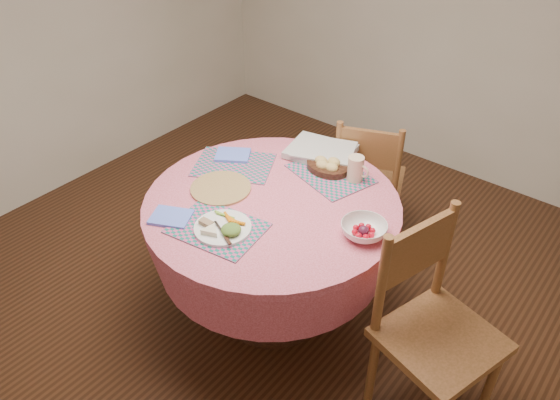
{
  "coord_description": "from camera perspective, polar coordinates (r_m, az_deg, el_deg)",
  "views": [
    {
      "loc": [
        1.36,
        -1.62,
        2.29
      ],
      "look_at": [
        0.05,
        0.0,
        0.78
      ],
      "focal_mm": 35.0,
      "sensor_mm": 36.0,
      "label": 1
    }
  ],
  "objects": [
    {
      "name": "latte_mug",
      "position": [
        2.74,
        7.94,
        3.26
      ],
      "size": [
        0.12,
        0.08,
        0.13
      ],
      "color": "beige",
      "rests_on": "placemat_back"
    },
    {
      "name": "napkin_near",
      "position": [
        2.55,
        -11.31,
        -1.76
      ],
      "size": [
        0.22,
        0.2,
        0.01
      ],
      "primitive_type": "cube",
      "rotation": [
        0.0,
        0.0,
        0.45
      ],
      "color": "#5C78EF",
      "rests_on": "dining_table"
    },
    {
      "name": "wicker_trivet",
      "position": [
        2.71,
        -6.21,
        1.24
      ],
      "size": [
        0.3,
        0.3,
        0.01
      ],
      "primitive_type": "cylinder",
      "color": "olive",
      "rests_on": "dining_table"
    },
    {
      "name": "chair_back",
      "position": [
        3.32,
        9.11,
        2.14
      ],
      "size": [
        0.53,
        0.52,
        0.89
      ],
      "rotation": [
        0.0,
        0.0,
        3.54
      ],
      "color": "brown",
      "rests_on": "ground"
    },
    {
      "name": "chair_right",
      "position": [
        2.44,
        15.54,
        -12.38
      ],
      "size": [
        0.55,
        0.56,
        0.99
      ],
      "rotation": [
        0.0,
        0.0,
        1.29
      ],
      "color": "brown",
      "rests_on": "ground"
    },
    {
      "name": "dinner_plate",
      "position": [
        2.43,
        -5.99,
        -2.87
      ],
      "size": [
        0.26,
        0.26,
        0.05
      ],
      "rotation": [
        0.0,
        0.0,
        0.03
      ],
      "color": "white",
      "rests_on": "placemat_front"
    },
    {
      "name": "placemat_front",
      "position": [
        2.46,
        -6.56,
        -2.94
      ],
      "size": [
        0.44,
        0.36,
        0.01
      ],
      "primitive_type": "cube",
      "rotation": [
        0.0,
        0.0,
        0.15
      ],
      "color": "#126A5E",
      "rests_on": "dining_table"
    },
    {
      "name": "dining_table",
      "position": [
        2.73,
        -0.82,
        -3.43
      ],
      "size": [
        1.24,
        1.24,
        0.75
      ],
      "color": "#E2698A",
      "rests_on": "ground"
    },
    {
      "name": "bread_bowl",
      "position": [
        2.82,
        4.96,
        3.62
      ],
      "size": [
        0.23,
        0.23,
        0.08
      ],
      "color": "black",
      "rests_on": "placemat_back"
    },
    {
      "name": "newspaper_stack",
      "position": [
        2.96,
        4.33,
        5.14
      ],
      "size": [
        0.41,
        0.35,
        0.04
      ],
      "rotation": [
        0.0,
        0.0,
        0.21
      ],
      "color": "silver",
      "rests_on": "dining_table"
    },
    {
      "name": "ground",
      "position": [
        3.11,
        -0.73,
        -11.35
      ],
      "size": [
        4.0,
        4.0,
        0.0
      ],
      "primitive_type": "plane",
      "color": "#331C0F",
      "rests_on": "ground"
    },
    {
      "name": "placemat_back",
      "position": [
        2.82,
        5.28,
        2.75
      ],
      "size": [
        0.47,
        0.4,
        0.01
      ],
      "primitive_type": "cube",
      "rotation": [
        0.0,
        0.0,
        -0.29
      ],
      "color": "#126A5E",
      "rests_on": "dining_table"
    },
    {
      "name": "fruit_bowl",
      "position": [
        2.42,
        8.75,
        -3.11
      ],
      "size": [
        0.22,
        0.22,
        0.06
      ],
      "rotation": [
        0.0,
        0.0,
        0.06
      ],
      "color": "white",
      "rests_on": "dining_table"
    },
    {
      "name": "napkin_far",
      "position": [
        2.95,
        -4.96,
        4.73
      ],
      "size": [
        0.23,
        0.22,
        0.01
      ],
      "primitive_type": "cube",
      "rotation": [
        0.0,
        0.0,
        0.58
      ],
      "color": "#5C78EF",
      "rests_on": "placemat_left"
    },
    {
      "name": "placemat_left",
      "position": [
        2.89,
        -4.85,
        3.67
      ],
      "size": [
        0.49,
        0.45,
        0.01
      ],
      "primitive_type": "cube",
      "rotation": [
        0.0,
        0.0,
        0.48
      ],
      "color": "#126A5E",
      "rests_on": "dining_table"
    }
  ]
}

